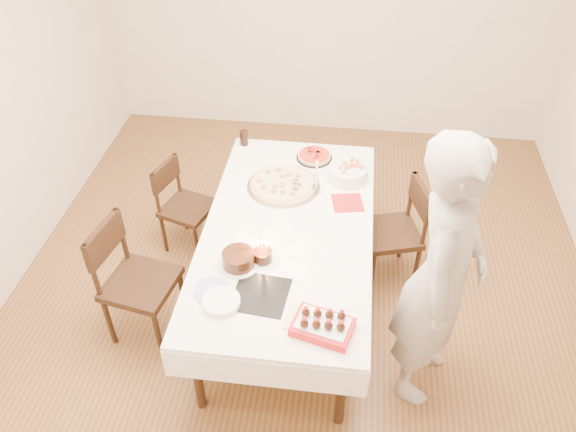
# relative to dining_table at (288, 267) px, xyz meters

# --- Properties ---
(floor) EXTENTS (5.00, 5.00, 0.00)m
(floor) POSITION_rel_dining_table_xyz_m (0.10, 0.09, -0.38)
(floor) COLOR brown
(floor) RESTS_ON ground
(wall_back) EXTENTS (4.50, 0.04, 2.70)m
(wall_back) POSITION_rel_dining_table_xyz_m (0.10, 2.59, 0.98)
(wall_back) COLOR beige
(wall_back) RESTS_ON floor
(dining_table) EXTENTS (1.80, 2.40, 0.75)m
(dining_table) POSITION_rel_dining_table_xyz_m (0.00, 0.00, 0.00)
(dining_table) COLOR white
(dining_table) RESTS_ON floor
(chair_right_savory) EXTENTS (0.55, 0.55, 0.87)m
(chair_right_savory) POSITION_rel_dining_table_xyz_m (0.74, 0.39, 0.06)
(chair_right_savory) COLOR black
(chair_right_savory) RESTS_ON floor
(chair_left_savory) EXTENTS (0.51, 0.51, 0.79)m
(chair_left_savory) POSITION_rel_dining_table_xyz_m (-0.89, 0.53, 0.02)
(chair_left_savory) COLOR black
(chair_left_savory) RESTS_ON floor
(chair_left_dessert) EXTENTS (0.56, 0.56, 0.95)m
(chair_left_dessert) POSITION_rel_dining_table_xyz_m (-0.96, -0.38, 0.10)
(chair_left_dessert) COLOR black
(chair_left_dessert) RESTS_ON floor
(person) EXTENTS (0.64, 0.80, 1.89)m
(person) POSITION_rel_dining_table_xyz_m (0.95, -0.53, 0.57)
(person) COLOR #B6B1AB
(person) RESTS_ON floor
(pizza_white) EXTENTS (0.59, 0.59, 0.04)m
(pizza_white) POSITION_rel_dining_table_xyz_m (-0.09, 0.45, 0.40)
(pizza_white) COLOR beige
(pizza_white) RESTS_ON dining_table
(pizza_pepperoni) EXTENTS (0.36, 0.36, 0.04)m
(pizza_pepperoni) POSITION_rel_dining_table_xyz_m (0.10, 0.86, 0.40)
(pizza_pepperoni) COLOR red
(pizza_pepperoni) RESTS_ON dining_table
(red_placemat) EXTENTS (0.25, 0.25, 0.01)m
(red_placemat) POSITION_rel_dining_table_xyz_m (0.39, 0.32, 0.38)
(red_placemat) COLOR #B21E1E
(red_placemat) RESTS_ON dining_table
(pasta_bowl) EXTENTS (0.33, 0.33, 0.09)m
(pasta_bowl) POSITION_rel_dining_table_xyz_m (0.38, 0.62, 0.43)
(pasta_bowl) COLOR white
(pasta_bowl) RESTS_ON dining_table
(taper_candle) EXTENTS (0.08, 0.08, 0.28)m
(taper_candle) POSITION_rel_dining_table_xyz_m (0.15, 0.43, 0.52)
(taper_candle) COLOR white
(taper_candle) RESTS_ON dining_table
(shaker_pair) EXTENTS (0.11, 0.11, 0.10)m
(shaker_pair) POSITION_rel_dining_table_xyz_m (0.01, 0.38, 0.42)
(shaker_pair) COLOR white
(shaker_pair) RESTS_ON dining_table
(cola_glass) EXTENTS (0.09, 0.09, 0.12)m
(cola_glass) POSITION_rel_dining_table_xyz_m (-0.49, 0.99, 0.44)
(cola_glass) COLOR black
(cola_glass) RESTS_ON dining_table
(layer_cake) EXTENTS (0.34, 0.34, 0.10)m
(layer_cake) POSITION_rel_dining_table_xyz_m (-0.26, -0.39, 0.43)
(layer_cake) COLOR #33180C
(layer_cake) RESTS_ON dining_table
(cake_board) EXTENTS (0.35, 0.35, 0.01)m
(cake_board) POSITION_rel_dining_table_xyz_m (-0.09, -0.62, 0.38)
(cake_board) COLOR black
(cake_board) RESTS_ON dining_table
(birthday_cake) EXTENTS (0.12, 0.12, 0.13)m
(birthday_cake) POSITION_rel_dining_table_xyz_m (-0.12, -0.33, 0.45)
(birthday_cake) COLOR #351A0E
(birthday_cake) RESTS_ON dining_table
(strawberry_box) EXTENTS (0.38, 0.30, 0.08)m
(strawberry_box) POSITION_rel_dining_table_xyz_m (0.30, -0.84, 0.42)
(strawberry_box) COLOR red
(strawberry_box) RESTS_ON dining_table
(box_lid) EXTENTS (0.33, 0.25, 0.03)m
(box_lid) POSITION_rel_dining_table_xyz_m (0.24, -0.78, 0.38)
(box_lid) COLOR beige
(box_lid) RESTS_ON dining_table
(plate_stack) EXTENTS (0.29, 0.29, 0.05)m
(plate_stack) POSITION_rel_dining_table_xyz_m (-0.30, -0.72, 0.40)
(plate_stack) COLOR white
(plate_stack) RESTS_ON dining_table
(china_plate) EXTENTS (0.27, 0.27, 0.01)m
(china_plate) POSITION_rel_dining_table_xyz_m (-0.38, -0.63, 0.38)
(china_plate) COLOR white
(china_plate) RESTS_ON dining_table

